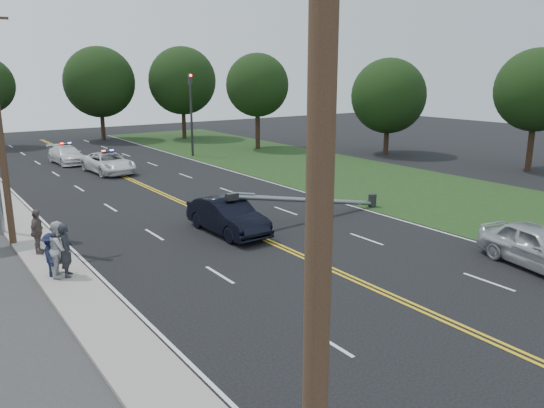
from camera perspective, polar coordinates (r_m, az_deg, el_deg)
ground at (r=18.63m, az=10.71°, el=-8.82°), size 120.00×120.00×0.00m
sidewalk at (r=23.34m, az=-23.29°, el=-4.87°), size 1.80×70.00×0.12m
grass_verge at (r=34.69m, az=14.62°, el=1.64°), size 12.00×80.00×0.01m
centerline_yellow at (r=26.16m, az=-5.07°, el=-1.90°), size 0.36×80.00×0.00m
traffic_signal at (r=46.82m, az=-8.70°, el=10.22°), size 0.28×0.41×7.05m
fallen_streetlight at (r=26.66m, az=4.88°, el=0.42°), size 9.36×0.44×1.91m
utility_pole_near at (r=5.46m, az=4.95°, el=-8.19°), size 1.60×0.28×10.00m
tree_7 at (r=60.43m, az=-18.06°, el=12.36°), size 7.42×7.42×9.86m
tree_8 at (r=59.87m, az=-9.63°, el=12.93°), size 7.28×7.28×9.90m
tree_9 at (r=50.90m, az=-1.58°, el=12.65°), size 5.89×5.89×8.94m
tree_12 at (r=43.51m, az=26.62°, el=10.89°), size 5.96×5.96×8.89m
tree_13 at (r=48.45m, az=12.43°, el=11.28°), size 6.53×6.53×8.41m
crashed_sedan at (r=24.14m, az=-4.80°, el=-1.29°), size 1.83×4.92×1.61m
waiting_sedan at (r=22.19m, az=26.85°, el=-4.14°), size 2.88×5.10×1.64m
emergency_a at (r=40.53m, az=-17.18°, el=4.26°), size 2.81×5.47×1.48m
emergency_b at (r=45.86m, az=-21.21°, el=4.95°), size 2.30×4.96×1.40m
bystander_a at (r=20.00m, az=-21.27°, el=-4.62°), size 0.67×0.82×1.94m
bystander_b at (r=20.14m, az=-21.89°, el=-4.47°), size 1.09×1.19×1.99m
bystander_c at (r=20.29m, az=-22.68°, el=-5.05°), size 0.80×1.12×1.57m
bystander_d at (r=22.96m, az=-23.94°, el=-2.74°), size 0.93×1.12×1.79m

